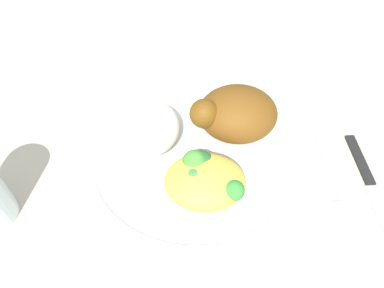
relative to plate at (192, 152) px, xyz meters
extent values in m
plane|color=beige|center=(0.00, 0.00, -0.01)|extent=(2.00, 2.00, 0.00)
cylinder|color=white|center=(0.00, 0.00, 0.00)|extent=(0.27, 0.27, 0.01)
torus|color=white|center=(0.00, 0.00, 0.00)|extent=(0.28, 0.28, 0.01)
ellipsoid|color=brown|center=(-0.06, -0.03, 0.04)|extent=(0.10, 0.09, 0.06)
sphere|color=brown|center=(-0.01, -0.02, 0.05)|extent=(0.04, 0.04, 0.04)
ellipsoid|color=silver|center=(0.06, -0.02, 0.03)|extent=(0.08, 0.10, 0.04)
ellipsoid|color=gold|center=(-0.01, 0.06, 0.03)|extent=(0.09, 0.08, 0.04)
sphere|color=#256A32|center=(-0.01, 0.04, 0.03)|extent=(0.03, 0.03, 0.03)
sphere|color=green|center=(-0.04, 0.08, 0.03)|extent=(0.02, 0.02, 0.02)
sphere|color=#499737|center=(0.00, 0.04, 0.04)|extent=(0.03, 0.03, 0.03)
sphere|color=#3D8C3F|center=(0.00, 0.06, 0.03)|extent=(0.03, 0.03, 0.03)
cube|color=silver|center=(-0.17, 0.01, 0.00)|extent=(0.02, 0.11, 0.01)
cube|color=silver|center=(-0.18, 0.08, -0.01)|extent=(0.02, 0.04, 0.00)
cube|color=black|center=(-0.22, 0.01, 0.00)|extent=(0.02, 0.08, 0.01)
camera|label=1|loc=(0.00, 0.29, 0.37)|focal=33.55mm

